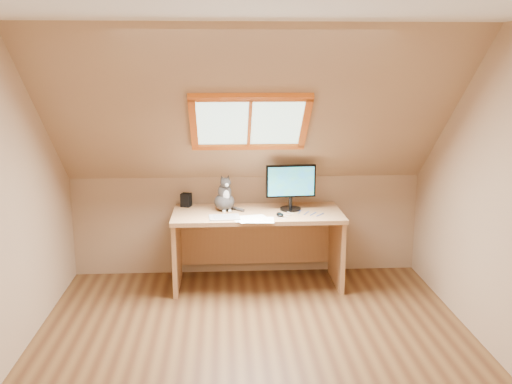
{
  "coord_description": "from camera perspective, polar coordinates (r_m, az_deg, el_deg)",
  "views": [
    {
      "loc": [
        -0.23,
        -3.85,
        2.13
      ],
      "look_at": [
        0.05,
        1.0,
        1.02
      ],
      "focal_mm": 40.0,
      "sensor_mm": 36.0,
      "label": 1
    }
  ],
  "objects": [
    {
      "name": "monitor",
      "position": [
        5.45,
        3.5,
        0.79
      ],
      "size": [
        0.48,
        0.2,
        0.44
      ],
      "color": "black",
      "rests_on": "desk"
    },
    {
      "name": "room_shell",
      "position": [
        3.83,
        0.15,
        2.39
      ],
      "size": [
        3.52,
        3.52,
        2.41
      ],
      "color": "tan",
      "rests_on": "ground"
    },
    {
      "name": "desk_speaker",
      "position": [
        5.65,
        -7.0,
        -0.8
      ],
      "size": [
        0.11,
        0.11,
        0.13
      ],
      "primitive_type": "cube",
      "rotation": [
        0.0,
        0.0,
        -0.3
      ],
      "color": "black",
      "rests_on": "desk"
    },
    {
      "name": "papers",
      "position": [
        5.17,
        -0.54,
        -2.73
      ],
      "size": [
        0.35,
        0.3,
        0.01
      ],
      "color": "white",
      "rests_on": "desk"
    },
    {
      "name": "mouse",
      "position": [
        5.26,
        2.39,
        -2.29
      ],
      "size": [
        0.09,
        0.12,
        0.04
      ],
      "primitive_type": "ellipsoid",
      "rotation": [
        0.0,
        0.0,
        0.2
      ],
      "color": "black",
      "rests_on": "desk"
    },
    {
      "name": "cat",
      "position": [
        5.46,
        -3.16,
        -0.55
      ],
      "size": [
        0.25,
        0.27,
        0.36
      ],
      "color": "#3D3836",
      "rests_on": "desk"
    },
    {
      "name": "cables",
      "position": [
        5.35,
        4.42,
        -2.22
      ],
      "size": [
        0.51,
        0.26,
        0.01
      ],
      "color": "silver",
      "rests_on": "desk"
    },
    {
      "name": "ground",
      "position": [
        4.41,
        0.06,
        -15.98
      ],
      "size": [
        3.5,
        3.5,
        0.0
      ],
      "primitive_type": "plane",
      "color": "brown",
      "rests_on": "ground"
    },
    {
      "name": "desk",
      "position": [
        5.55,
        0.1,
        -4.06
      ],
      "size": [
        1.61,
        0.7,
        0.73
      ],
      "color": "tan",
      "rests_on": "ground"
    },
    {
      "name": "graphics_tablet",
      "position": [
        5.22,
        -3.17,
        -2.55
      ],
      "size": [
        0.29,
        0.22,
        0.01
      ],
      "primitive_type": "cube",
      "rotation": [
        0.0,
        0.0,
        0.07
      ],
      "color": "#B2B2B7",
      "rests_on": "desk"
    }
  ]
}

